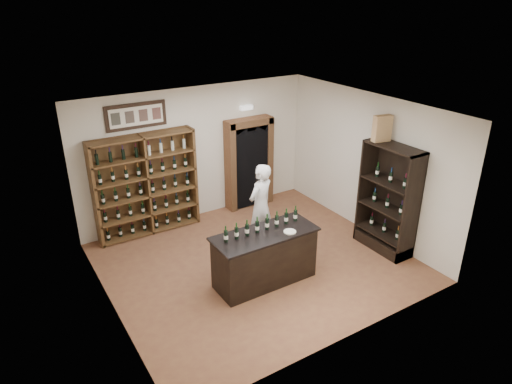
# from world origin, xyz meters

# --- Properties ---
(floor) EXTENTS (5.50, 5.50, 0.00)m
(floor) POSITION_xyz_m (0.00, 0.00, 0.00)
(floor) COLOR brown
(floor) RESTS_ON ground
(ceiling) EXTENTS (5.50, 5.50, 0.00)m
(ceiling) POSITION_xyz_m (0.00, 0.00, 3.00)
(ceiling) COLOR white
(ceiling) RESTS_ON wall_back
(wall_back) EXTENTS (5.50, 0.04, 3.00)m
(wall_back) POSITION_xyz_m (0.00, 2.50, 1.50)
(wall_back) COLOR silver
(wall_back) RESTS_ON ground
(wall_left) EXTENTS (0.04, 5.00, 3.00)m
(wall_left) POSITION_xyz_m (-2.75, 0.00, 1.50)
(wall_left) COLOR silver
(wall_left) RESTS_ON ground
(wall_right) EXTENTS (0.04, 5.00, 3.00)m
(wall_right) POSITION_xyz_m (2.75, 0.00, 1.50)
(wall_right) COLOR silver
(wall_right) RESTS_ON ground
(wine_shelf) EXTENTS (2.20, 0.38, 2.20)m
(wine_shelf) POSITION_xyz_m (-1.30, 2.33, 1.10)
(wine_shelf) COLOR brown
(wine_shelf) RESTS_ON ground
(framed_picture) EXTENTS (1.25, 0.04, 0.52)m
(framed_picture) POSITION_xyz_m (-1.30, 2.47, 2.55)
(framed_picture) COLOR black
(framed_picture) RESTS_ON wall_back
(arched_doorway) EXTENTS (1.17, 0.35, 2.17)m
(arched_doorway) POSITION_xyz_m (1.25, 2.33, 1.14)
(arched_doorway) COLOR black
(arched_doorway) RESTS_ON ground
(emergency_light) EXTENTS (0.30, 0.10, 0.10)m
(emergency_light) POSITION_xyz_m (1.25, 2.42, 2.40)
(emergency_light) COLOR white
(emergency_light) RESTS_ON wall_back
(tasting_counter) EXTENTS (1.88, 0.78, 1.00)m
(tasting_counter) POSITION_xyz_m (-0.20, -0.60, 0.49)
(tasting_counter) COLOR black
(tasting_counter) RESTS_ON ground
(counter_bottle_0) EXTENTS (0.07, 0.07, 0.30)m
(counter_bottle_0) POSITION_xyz_m (-0.92, -0.51, 1.11)
(counter_bottle_0) COLOR black
(counter_bottle_0) RESTS_ON tasting_counter
(counter_bottle_1) EXTENTS (0.07, 0.07, 0.30)m
(counter_bottle_1) POSITION_xyz_m (-0.71, -0.51, 1.11)
(counter_bottle_1) COLOR black
(counter_bottle_1) RESTS_ON tasting_counter
(counter_bottle_2) EXTENTS (0.07, 0.07, 0.30)m
(counter_bottle_2) POSITION_xyz_m (-0.51, -0.51, 1.11)
(counter_bottle_2) COLOR black
(counter_bottle_2) RESTS_ON tasting_counter
(counter_bottle_3) EXTENTS (0.07, 0.07, 0.30)m
(counter_bottle_3) POSITION_xyz_m (-0.30, -0.51, 1.11)
(counter_bottle_3) COLOR black
(counter_bottle_3) RESTS_ON tasting_counter
(counter_bottle_4) EXTENTS (0.07, 0.07, 0.30)m
(counter_bottle_4) POSITION_xyz_m (-0.10, -0.51, 1.11)
(counter_bottle_4) COLOR black
(counter_bottle_4) RESTS_ON tasting_counter
(counter_bottle_5) EXTENTS (0.07, 0.07, 0.30)m
(counter_bottle_5) POSITION_xyz_m (0.11, -0.51, 1.11)
(counter_bottle_5) COLOR black
(counter_bottle_5) RESTS_ON tasting_counter
(counter_bottle_6) EXTENTS (0.07, 0.07, 0.30)m
(counter_bottle_6) POSITION_xyz_m (0.31, -0.51, 1.11)
(counter_bottle_6) COLOR black
(counter_bottle_6) RESTS_ON tasting_counter
(counter_bottle_7) EXTENTS (0.07, 0.07, 0.30)m
(counter_bottle_7) POSITION_xyz_m (0.52, -0.51, 1.11)
(counter_bottle_7) COLOR black
(counter_bottle_7) RESTS_ON tasting_counter
(side_cabinet) EXTENTS (0.48, 1.20, 2.20)m
(side_cabinet) POSITION_xyz_m (2.52, -0.90, 0.75)
(side_cabinet) COLOR black
(side_cabinet) RESTS_ON ground
(shopkeeper) EXTENTS (0.75, 0.62, 1.77)m
(shopkeeper) POSITION_xyz_m (0.45, 0.55, 0.88)
(shopkeeper) COLOR white
(shopkeeper) RESTS_ON ground
(plate) EXTENTS (0.22, 0.22, 0.02)m
(plate) POSITION_xyz_m (0.18, -0.81, 1.01)
(plate) COLOR white
(plate) RESTS_ON tasting_counter
(wine_crate) EXTENTS (0.38, 0.21, 0.51)m
(wine_crate) POSITION_xyz_m (2.47, -0.56, 2.45)
(wine_crate) COLOR tan
(wine_crate) RESTS_ON side_cabinet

